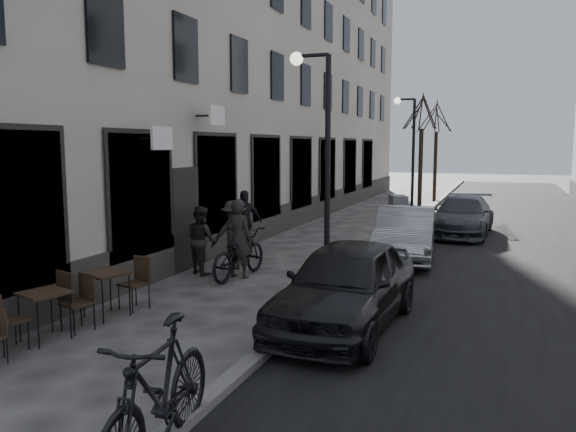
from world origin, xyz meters
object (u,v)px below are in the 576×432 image
Objects in this scene: tree_far at (437,118)px; bistro_set_c at (106,290)px; streetlamp_near at (320,145)px; car_mid at (405,234)px; pedestrian_far at (244,222)px; car_near at (346,285)px; utility_cabinet at (398,216)px; tree_near at (422,112)px; pedestrian_mid at (234,235)px; pedestrian_near at (201,240)px; bistro_set_b at (45,311)px; car_far at (462,216)px; streetlamp_far at (409,145)px; moped at (158,394)px; bicycle at (239,254)px.

tree_far reaches higher than bistro_set_c.
streetlamp_near is 4.97m from car_mid.
tree_far is 3.25× the size of bistro_set_c.
car_near is at bearing -88.88° from pedestrian_far.
utility_cabinet is 0.33× the size of car_mid.
bistro_set_c is 11.80m from utility_cabinet.
pedestrian_far reaches higher than bistro_set_c.
tree_near reaches higher than streetlamp_near.
streetlamp_near is 0.89× the size of tree_near.
utility_cabinet is at bearing -144.97° from pedestrian_mid.
utility_cabinet is 8.35m from pedestrian_near.
tree_near is 3.09× the size of pedestrian_far.
pedestrian_mid is (0.36, 4.51, 0.36)m from bistro_set_c.
tree_far is 3.38× the size of bistro_set_b.
car_far is at bearing 83.44° from bistro_set_b.
streetlamp_far is 2.19× the size of moped.
tree_far is at bearing 70.10° from utility_cabinet.
pedestrian_mid is at bearing -51.10° from bicycle.
bicycle reaches higher than bistro_set_c.
streetlamp_near is at bearing 122.38° from pedestrian_mid.
bicycle is (-2.25, -14.47, -4.08)m from tree_near.
car_mid is (4.25, 7.33, 0.20)m from bistro_set_c.
utility_cabinet is 4.09m from car_mid.
pedestrian_mid is at bearing 100.93° from bistro_set_b.
bistro_set_c is 5.16m from moped.
tree_far is at bearing 89.54° from streetlamp_far.
streetlamp_far reaches higher than pedestrian_near.
pedestrian_mid reaches higher than utility_cabinet.
bistro_set_b is at bearing -126.06° from utility_cabinet.
bistro_set_c is (-3.08, -15.16, -2.64)m from streetlamp_far.
bicycle is at bearing 103.65° from moped.
bicycle is at bearing -96.28° from tree_far.
streetlamp_near reaches higher than car_far.
car_far is at bearing -154.22° from pedestrian_mid.
streetlamp_near reaches higher than utility_cabinet.
bicycle is 7.86m from moped.
bistro_set_b is 0.96× the size of pedestrian_mid.
pedestrian_near reaches higher than bistro_set_c.
bistro_set_b is 1.19× the size of utility_cabinet.
streetlamp_far is 1.17× the size of car_mid.
car_mid is at bearing 75.62° from bistro_set_c.
moped reaches higher than car_far.
tree_near is 3.25× the size of pedestrian_mid.
bicycle is (-2.18, -11.47, -2.58)m from streetlamp_far.
bistro_set_c is 0.40× the size of car_near.
streetlamp_far is 3.36m from tree_near.
bicycle is at bearing -153.78° from pedestrian_near.
moped reaches higher than bistro_set_c.
tree_far is 2.45× the size of moped.
car_near reaches higher than bistro_set_b.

